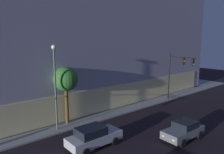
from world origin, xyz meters
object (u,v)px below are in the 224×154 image
object	(u,v)px
car_grey	(183,130)
traffic_light_far_corner	(178,68)
sidewalk_tree	(66,80)
modern_building	(74,32)
street_lamp_sidewalk	(55,78)
car_silver	(93,136)

from	to	relation	value
car_grey	traffic_light_far_corner	bearing A→B (deg)	36.03
sidewalk_tree	modern_building	bearing A→B (deg)	56.02
modern_building	car_grey	xyz separation A→B (m)	(-3.16, -23.28, -9.11)
street_lamp_sidewalk	sidewalk_tree	world-z (taller)	street_lamp_sidewalk
sidewalk_tree	car_grey	bearing A→B (deg)	-57.65
car_silver	car_grey	distance (m)	7.84
street_lamp_sidewalk	car_silver	xyz separation A→B (m)	(0.87, -4.72, -4.31)
traffic_light_far_corner	street_lamp_sidewalk	bearing A→B (deg)	174.20
modern_building	street_lamp_sidewalk	distance (m)	18.73
car_silver	car_grey	world-z (taller)	car_silver
traffic_light_far_corner	car_grey	distance (m)	12.49
street_lamp_sidewalk	car_silver	world-z (taller)	street_lamp_sidewalk
modern_building	car_silver	world-z (taller)	modern_building
modern_building	street_lamp_sidewalk	xyz separation A→B (m)	(-10.78, -14.57, -4.75)
car_grey	modern_building	bearing A→B (deg)	82.26
modern_building	car_grey	size ratio (longest dim) A/B	8.96
traffic_light_far_corner	street_lamp_sidewalk	world-z (taller)	street_lamp_sidewalk
car_grey	car_silver	bearing A→B (deg)	149.34
street_lamp_sidewalk	sidewalk_tree	size ratio (longest dim) A/B	1.38
traffic_light_far_corner	car_grey	xyz separation A→B (m)	(-9.58, -6.97, -3.95)
sidewalk_tree	street_lamp_sidewalk	bearing A→B (deg)	-150.70
sidewalk_tree	car_grey	distance (m)	11.97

